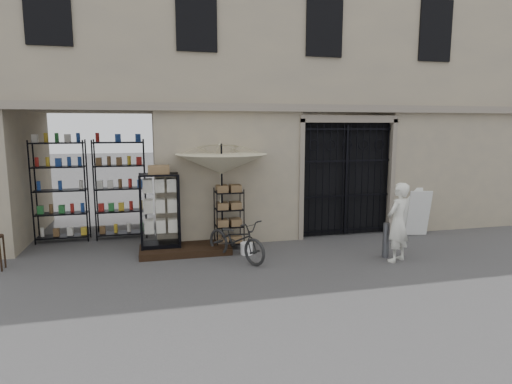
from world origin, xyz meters
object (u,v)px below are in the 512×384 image
object	(u,v)px
wire_rack	(229,219)
shopkeeper	(396,261)
white_bucket	(246,249)
bicycle	(236,260)
display_cabinet	(160,214)
easel_sign	(416,212)
market_umbrella	(221,159)
steel_bollard	(386,240)

from	to	relation	value
wire_rack	shopkeeper	bearing A→B (deg)	-34.40
white_bucket	bicycle	size ratio (longest dim) A/B	0.16
display_cabinet	wire_rack	xyz separation A→B (m)	(1.55, -0.00, -0.20)
bicycle	white_bucket	bearing A→B (deg)	16.43
wire_rack	shopkeeper	size ratio (longest dim) A/B	0.84
white_bucket	easel_sign	distance (m)	4.72
white_bucket	easel_sign	bearing A→B (deg)	7.52
white_bucket	shopkeeper	xyz separation A→B (m)	(2.97, -1.23, -0.13)
wire_rack	white_bucket	xyz separation A→B (m)	(0.29, -0.56, -0.56)
white_bucket	display_cabinet	bearing A→B (deg)	163.03
wire_rack	market_umbrella	world-z (taller)	market_umbrella
bicycle	shopkeeper	size ratio (longest dim) A/B	1.01
display_cabinet	market_umbrella	distance (m)	1.84
wire_rack	easel_sign	bearing A→B (deg)	-4.97
display_cabinet	steel_bollard	xyz separation A→B (m)	(4.73, -1.49, -0.51)
display_cabinet	easel_sign	size ratio (longest dim) A/B	1.50
display_cabinet	white_bucket	size ratio (longest dim) A/B	6.58
shopkeeper	bicycle	bearing A→B (deg)	-44.00
display_cabinet	wire_rack	bearing A→B (deg)	3.23
display_cabinet	bicycle	distance (m)	1.99
white_bucket	wire_rack	bearing A→B (deg)	117.26
white_bucket	easel_sign	size ratio (longest dim) A/B	0.23
display_cabinet	steel_bollard	size ratio (longest dim) A/B	2.34
bicycle	easel_sign	xyz separation A→B (m)	(4.95, 0.95, 0.61)
market_umbrella	shopkeeper	distance (m)	4.38
market_umbrella	bicycle	world-z (taller)	market_umbrella
easel_sign	shopkeeper	bearing A→B (deg)	-120.05
market_umbrella	shopkeeper	xyz separation A→B (m)	(3.42, -1.74, -2.10)
wire_rack	steel_bollard	xyz separation A→B (m)	(3.18, -1.49, -0.31)
easel_sign	steel_bollard	bearing A→B (deg)	-126.40
white_bucket	shopkeeper	distance (m)	3.21
wire_rack	easel_sign	size ratio (longest dim) A/B	1.19
market_umbrella	shopkeeper	size ratio (longest dim) A/B	1.75
display_cabinet	market_umbrella	bearing A→B (deg)	1.26
market_umbrella	white_bucket	bearing A→B (deg)	-48.45
shopkeeper	easel_sign	bearing A→B (deg)	-161.15
display_cabinet	white_bucket	world-z (taller)	display_cabinet
wire_rack	steel_bollard	distance (m)	3.52
display_cabinet	shopkeeper	xyz separation A→B (m)	(4.81, -1.79, -0.89)
display_cabinet	market_umbrella	world-z (taller)	market_umbrella
display_cabinet	market_umbrella	size ratio (longest dim) A/B	0.61
wire_rack	shopkeeper	distance (m)	3.78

